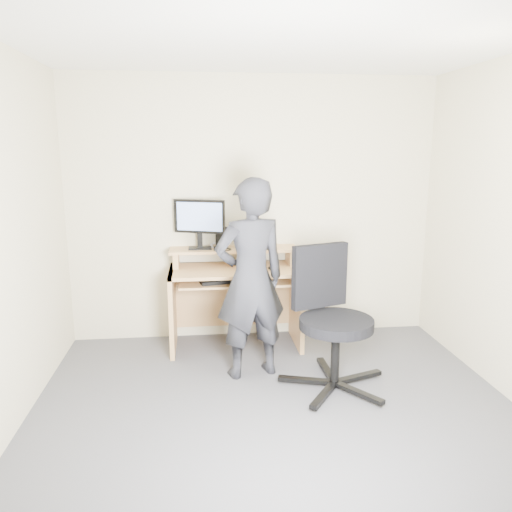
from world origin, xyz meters
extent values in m
plane|color=#4F4F54|center=(0.00, 0.00, 0.00)|extent=(3.50, 3.50, 0.00)
cube|color=#BCB295|center=(0.00, 1.75, 1.25)|extent=(3.50, 0.02, 2.50)
cube|color=white|center=(0.00, 0.00, 2.50)|extent=(3.50, 3.50, 0.02)
cube|color=tan|center=(-0.78, 1.45, 0.38)|extent=(0.04, 0.60, 0.75)
cube|color=tan|center=(0.38, 1.45, 0.38)|extent=(0.04, 0.60, 0.75)
cube|color=tan|center=(-0.20, 1.45, 0.73)|extent=(1.20, 0.60, 0.03)
cube|color=tan|center=(-0.20, 1.37, 0.64)|extent=(1.02, 0.38, 0.02)
cube|color=tan|center=(-0.74, 1.60, 0.82)|extent=(0.05, 0.28, 0.15)
cube|color=tan|center=(0.34, 1.60, 0.82)|extent=(0.05, 0.28, 0.15)
cube|color=tan|center=(-0.20, 1.60, 0.90)|extent=(1.20, 0.30, 0.02)
cube|color=tan|center=(-0.20, 1.74, 0.42)|extent=(1.20, 0.03, 0.65)
cube|color=black|center=(-0.52, 1.60, 0.92)|extent=(0.21, 0.14, 0.01)
cube|color=black|center=(-0.52, 1.62, 0.99)|extent=(0.05, 0.04, 0.14)
cube|color=black|center=(-0.52, 1.60, 1.22)|extent=(0.47, 0.20, 0.31)
cube|color=#7D98D8|center=(-0.52, 1.58, 1.22)|extent=(0.41, 0.15, 0.26)
cube|color=black|center=(-0.31, 1.64, 1.01)|extent=(0.11, 0.15, 0.20)
cylinder|color=#ACACB1|center=(-0.12, 1.59, 1.00)|extent=(0.09, 0.09, 0.18)
cube|color=black|center=(0.10, 1.55, 0.92)|extent=(0.11, 0.15, 0.01)
cube|color=black|center=(-0.37, 1.51, 0.93)|extent=(0.05, 0.05, 0.03)
torus|color=silver|center=(-0.34, 1.69, 0.92)|extent=(0.19, 0.19, 0.06)
cube|color=black|center=(-0.30, 1.36, 0.67)|extent=(0.49, 0.27, 0.03)
ellipsoid|color=black|center=(0.14, 1.35, 0.77)|extent=(0.10, 0.07, 0.04)
cube|color=black|center=(0.71, 0.57, 0.05)|extent=(0.42, 0.19, 0.03)
cube|color=black|center=(0.50, 0.73, 0.05)|extent=(0.06, 0.43, 0.03)
cube|color=black|center=(0.28, 0.57, 0.05)|extent=(0.43, 0.18, 0.03)
cube|color=black|center=(0.37, 0.31, 0.05)|extent=(0.29, 0.38, 0.03)
cube|color=black|center=(0.64, 0.32, 0.05)|extent=(0.30, 0.38, 0.03)
cylinder|color=black|center=(0.50, 0.50, 0.28)|extent=(0.07, 0.07, 0.45)
cylinder|color=black|center=(0.50, 0.50, 0.53)|extent=(0.56, 0.56, 0.08)
cube|color=black|center=(0.42, 0.73, 0.85)|extent=(0.47, 0.22, 0.51)
imported|color=black|center=(-0.12, 0.83, 0.81)|extent=(0.67, 0.53, 1.62)
camera|label=1|loc=(-0.51, -2.99, 1.84)|focal=35.00mm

